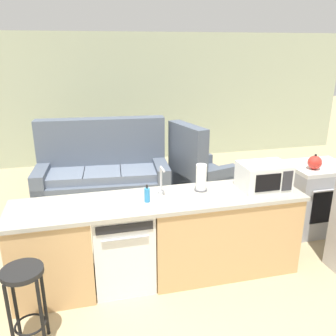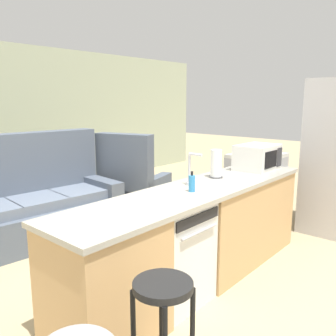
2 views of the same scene
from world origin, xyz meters
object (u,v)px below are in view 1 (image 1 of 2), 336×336
dishwasher (122,246)px  bar_stool (25,292)px  stove_range (314,197)px  armchair (197,175)px  paper_towel_roll (201,178)px  soap_bottle (147,195)px  microwave (264,176)px  kettle (315,162)px  couch (103,176)px

dishwasher → bar_stool: dishwasher is taller
stove_range → armchair: armchair is taller
paper_towel_roll → soap_bottle: size_ratio=1.60×
microwave → kettle: microwave is taller
microwave → armchair: (-0.06, 1.98, -0.69)m
stove_range → microwave: 1.35m
armchair → bar_stool: bearing=-130.7°
paper_towel_roll → kettle: size_ratio=1.38×
kettle → bar_stool: kettle is taller
bar_stool → dishwasher: bearing=39.1°
dishwasher → paper_towel_roll: 1.07m
bar_stool → armchair: 3.51m
kettle → paper_towel_roll: bearing=-169.0°
couch → armchair: bearing=-7.9°
dishwasher → couch: 2.19m
armchair → kettle: bearing=-57.8°
dishwasher → couch: (-0.04, 2.19, -0.03)m
stove_range → microwave: bearing=-153.2°
kettle → couch: couch is taller
stove_range → couch: bearing=148.2°
bar_stool → couch: bearing=74.6°
stove_range → armchair: size_ratio=0.75×
dishwasher → soap_bottle: bearing=-8.0°
dishwasher → microwave: microwave is taller
stove_range → paper_towel_roll: (-1.74, -0.43, 0.59)m
dishwasher → microwave: bearing=-0.0°
microwave → couch: size_ratio=0.24×
dishwasher → microwave: 1.63m
soap_bottle → bar_stool: size_ratio=0.24×
dishwasher → armchair: size_ratio=0.70×
stove_range → soap_bottle: bearing=-166.0°
dishwasher → stove_range: stove_range is taller
bar_stool → armchair: bearing=49.3°
bar_stool → stove_range: bearing=19.6°
microwave → stove_range: bearing=26.8°
microwave → paper_towel_roll: (-0.65, 0.12, -0.00)m
soap_bottle → armchair: bearing=59.3°
kettle → dishwasher: bearing=-170.1°
stove_range → paper_towel_roll: size_ratio=3.19×
paper_towel_roll → kettle: bearing=11.0°
stove_range → dishwasher: bearing=-168.1°
couch → microwave: bearing=-54.7°
soap_bottle → kettle: size_ratio=0.86×
couch → armchair: couch is taller
stove_range → couch: (-2.64, 1.64, -0.06)m
stove_range → bar_stool: (-3.43, -1.22, 0.08)m
paper_towel_roll → couch: couch is taller
stove_range → couch: couch is taller
paper_towel_roll → kettle: paper_towel_roll is taller
bar_stool → soap_bottle: bearing=30.4°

